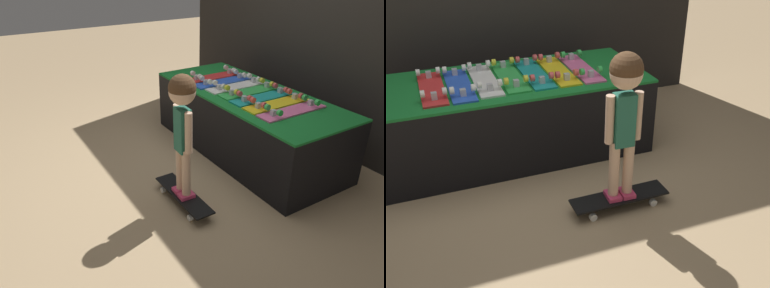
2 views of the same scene
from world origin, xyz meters
TOP-DOWN VIEW (x-y plane):
  - ground_plane at (0.00, 0.00)m, footprint 16.00×16.00m
  - back_wall at (0.00, 1.45)m, footprint 4.23×0.10m
  - display_rack at (0.00, 0.62)m, footprint 2.14×0.89m
  - skateboard_red_on_rack at (-0.59, 0.61)m, footprint 0.18×0.68m
  - skateboard_blue_on_rack at (-0.40, 0.60)m, footprint 0.18×0.68m
  - skateboard_white_on_rack at (-0.20, 0.63)m, footprint 0.18×0.68m
  - skateboard_green_on_rack at (-0.00, 0.63)m, footprint 0.18×0.68m
  - skateboard_teal_on_rack at (0.20, 0.63)m, footprint 0.18×0.68m
  - skateboard_yellow_on_rack at (0.40, 0.62)m, footprint 0.18×0.68m
  - skateboard_pink_on_rack at (0.59, 0.62)m, footprint 0.18×0.68m
  - skateboard_on_floor at (0.48, -0.42)m, footprint 0.69×0.18m
  - child at (0.48, -0.42)m, footprint 0.25×0.21m

SIDE VIEW (x-z plane):
  - ground_plane at x=0.00m, z-range 0.00..0.00m
  - skateboard_on_floor at x=0.48m, z-range 0.03..0.12m
  - display_rack at x=0.00m, z-range 0.00..0.64m
  - skateboard_red_on_rack at x=-0.59m, z-range 0.61..0.71m
  - skateboard_blue_on_rack at x=-0.40m, z-range 0.61..0.71m
  - skateboard_white_on_rack at x=-0.20m, z-range 0.61..0.71m
  - skateboard_green_on_rack at x=0.00m, z-range 0.61..0.71m
  - skateboard_teal_on_rack at x=0.20m, z-range 0.61..0.71m
  - skateboard_yellow_on_rack at x=0.40m, z-range 0.61..0.71m
  - skateboard_pink_on_rack at x=0.59m, z-range 0.61..0.71m
  - child at x=0.48m, z-range 0.30..1.32m
  - back_wall at x=0.00m, z-range 0.00..2.75m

